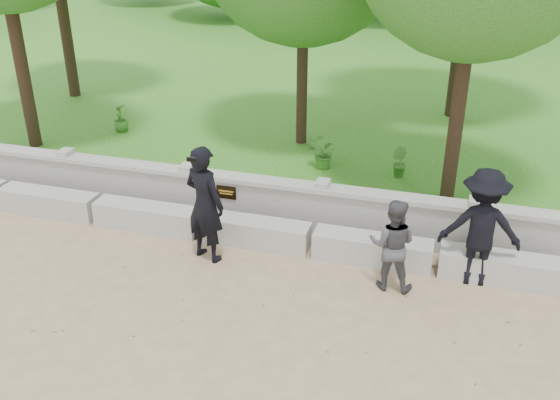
# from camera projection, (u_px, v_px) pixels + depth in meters

# --- Properties ---
(ground) EXTENTS (80.00, 80.00, 0.00)m
(ground) POSITION_uv_depth(u_px,v_px,m) (149.00, 296.00, 9.22)
(ground) COLOR tan
(ground) RESTS_ON ground
(lawn) EXTENTS (40.00, 22.00, 0.25)m
(lawn) POSITION_uv_depth(u_px,v_px,m) (340.00, 65.00, 21.22)
(lawn) COLOR #21681A
(lawn) RESTS_ON ground
(concrete_bench) EXTENTS (11.90, 0.45, 0.45)m
(concrete_bench) POSITION_uv_depth(u_px,v_px,m) (199.00, 224.00, 10.76)
(concrete_bench) COLOR #B9B7AF
(concrete_bench) RESTS_ON ground
(parapet_wall) EXTENTS (12.50, 0.35, 0.90)m
(parapet_wall) POSITION_uv_depth(u_px,v_px,m) (214.00, 195.00, 11.26)
(parapet_wall) COLOR #AEACA4
(parapet_wall) RESTS_ON ground
(man_main) EXTENTS (0.82, 0.76, 1.94)m
(man_main) POSITION_uv_depth(u_px,v_px,m) (205.00, 204.00, 9.79)
(man_main) COLOR black
(man_main) RESTS_ON ground
(visitor_left) EXTENTS (0.71, 0.55, 1.45)m
(visitor_left) POSITION_uv_depth(u_px,v_px,m) (392.00, 245.00, 9.14)
(visitor_left) COLOR #424348
(visitor_left) RESTS_ON ground
(visitor_mid) EXTENTS (1.24, 0.76, 1.86)m
(visitor_mid) POSITION_uv_depth(u_px,v_px,m) (481.00, 227.00, 9.19)
(visitor_mid) COLOR black
(visitor_mid) RESTS_ON ground
(shrub_b) EXTENTS (0.41, 0.43, 0.60)m
(shrub_b) POSITION_uv_depth(u_px,v_px,m) (399.00, 162.00, 12.41)
(shrub_b) COLOR #3A7226
(shrub_b) RESTS_ON lawn
(shrub_c) EXTENTS (0.74, 0.72, 0.63)m
(shrub_c) POSITION_uv_depth(u_px,v_px,m) (322.00, 154.00, 12.77)
(shrub_c) COLOR #3A7226
(shrub_c) RESTS_ON lawn
(shrub_d) EXTENTS (0.38, 0.42, 0.67)m
(shrub_d) POSITION_uv_depth(u_px,v_px,m) (121.00, 118.00, 14.79)
(shrub_d) COLOR #3A7226
(shrub_d) RESTS_ON lawn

